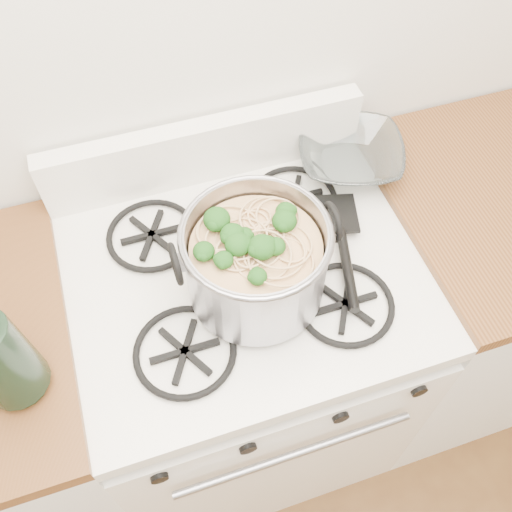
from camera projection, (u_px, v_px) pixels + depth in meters
The scene contains 5 objects.
gas_range at pixel (248, 362), 1.61m from camera, with size 0.76×0.66×0.92m.
counter_left at pixel (65, 413), 1.50m from camera, with size 0.25×0.65×0.92m.
stock_pot at pixel (256, 262), 1.11m from camera, with size 0.32×0.29×0.20m.
spatula at pixel (337, 212), 1.28m from camera, with size 0.29×0.31×0.02m, color black, non-canonical shape.
glass_bowl at pixel (349, 160), 1.37m from camera, with size 0.10×0.10×0.02m, color white.
Camera 1 is at (-0.19, 0.61, 1.93)m, focal length 40.00 mm.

